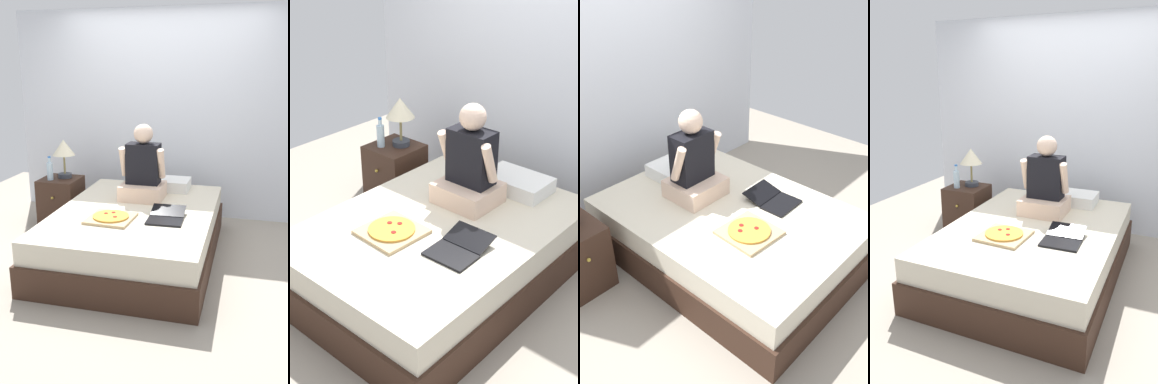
% 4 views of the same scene
% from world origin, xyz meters
% --- Properties ---
extents(ground_plane, '(5.84, 5.84, 0.00)m').
position_xyz_m(ground_plane, '(0.00, 0.00, 0.00)').
color(ground_plane, '#9E9384').
extents(wall_back, '(3.84, 0.12, 2.50)m').
position_xyz_m(wall_back, '(0.00, 1.43, 1.25)').
color(wall_back, silver).
rests_on(wall_back, ground).
extents(bed, '(1.53, 2.13, 0.49)m').
position_xyz_m(bed, '(0.00, 0.00, 0.24)').
color(bed, '#382319').
rests_on(bed, ground).
extents(nightstand_left, '(0.44, 0.47, 0.57)m').
position_xyz_m(nightstand_left, '(-1.10, 0.64, 0.29)').
color(nightstand_left, '#382319').
rests_on(nightstand_left, ground).
extents(lamp_on_left_nightstand, '(0.26, 0.26, 0.45)m').
position_xyz_m(lamp_on_left_nightstand, '(-1.06, 0.69, 0.90)').
color(lamp_on_left_nightstand, '#333842').
rests_on(lamp_on_left_nightstand, nightstand_left).
extents(water_bottle, '(0.07, 0.07, 0.28)m').
position_xyz_m(water_bottle, '(-1.18, 0.55, 0.68)').
color(water_bottle, silver).
rests_on(water_bottle, nightstand_left).
extents(pillow, '(0.52, 0.34, 0.12)m').
position_xyz_m(pillow, '(0.14, 0.79, 0.55)').
color(pillow, white).
rests_on(pillow, bed).
extents(person_seated, '(0.47, 0.40, 0.78)m').
position_xyz_m(person_seated, '(-0.03, 0.38, 0.78)').
color(person_seated, beige).
rests_on(person_seated, bed).
extents(laptop, '(0.33, 0.42, 0.07)m').
position_xyz_m(laptop, '(0.34, -0.22, 0.51)').
color(laptop, black).
rests_on(laptop, bed).
extents(pizza_box, '(0.42, 0.42, 0.05)m').
position_xyz_m(pizza_box, '(-0.15, -0.34, 0.51)').
color(pizza_box, tan).
rests_on(pizza_box, bed).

